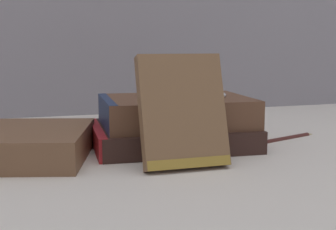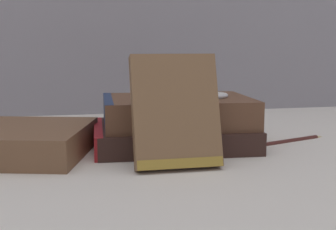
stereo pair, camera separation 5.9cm
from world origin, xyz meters
name	(u,v)px [view 1 (the left image)]	position (x,y,z in m)	size (l,w,h in m)	color
ground_plane	(183,153)	(0.00, 0.00, 0.00)	(3.00, 3.00, 0.00)	silver
book_flat_bottom	(166,136)	(-0.01, 0.05, 0.02)	(0.24, 0.19, 0.03)	#331E19
book_flat_top	(172,111)	(0.00, 0.05, 0.05)	(0.23, 0.17, 0.04)	brown
book_side_left	(11,144)	(-0.23, 0.04, 0.02)	(0.23, 0.22, 0.04)	brown
book_leaning_front	(183,115)	(-0.02, -0.07, 0.07)	(0.11, 0.06, 0.14)	brown
pocket_watch	(210,95)	(0.06, 0.04, 0.08)	(0.05, 0.05, 0.01)	white
reading_glasses	(127,130)	(-0.04, 0.19, 0.00)	(0.12, 0.08, 0.00)	#ADADB2
fountain_pen	(288,136)	(0.20, 0.04, 0.00)	(0.13, 0.05, 0.01)	#471E19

